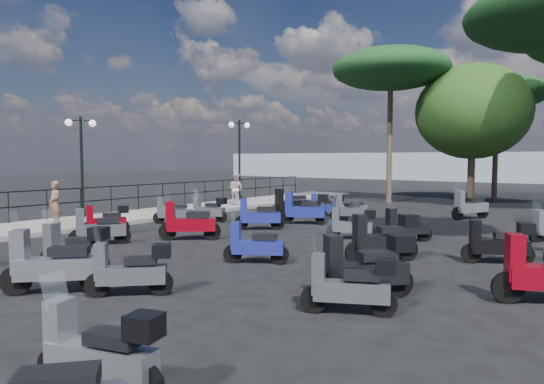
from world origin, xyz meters
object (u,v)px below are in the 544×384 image
Objects in this scene: lamp_post_2 at (239,155)px; lamp_post_1 at (82,160)px; scooter_13 at (254,245)px; scooter_27 at (499,243)px; scooter_5 at (291,204)px; pine_2 at (391,70)px; pedestrian_far at (236,189)px; scooter_9 at (347,210)px; scooter_10 at (326,207)px; scooter_8 at (188,223)px; scooter_4 at (173,212)px; scooter_3 at (209,210)px; scooter_15 at (305,209)px; scooter_20 at (352,225)px; scooter_26 at (383,239)px; scooter_24 at (350,286)px; scooter_19 at (365,268)px; scooter_6 at (53,266)px; woman at (55,203)px; scooter_21 at (406,227)px; scooter_2 at (106,221)px; broadleaf_tree at (473,112)px; scooter_22 at (470,206)px; scooter_7 at (98,229)px; scooter_23 at (99,353)px; pine_0 at (497,94)px; scooter_18 at (130,271)px; scooter_16 at (351,208)px; scooter_14 at (258,216)px.

lamp_post_1 is at bearing -70.34° from lamp_post_2.
scooter_13 is 0.93× the size of scooter_27.
scooter_5 is 10.49m from pine_2.
pedestrian_far reaches higher than scooter_9.
scooter_8 is at bearing 146.61° from scooter_10.
scooter_9 is (4.74, 4.45, -0.01)m from scooter_4.
scooter_3 reaches higher than scooter_13.
scooter_10 is at bearing 166.10° from pedestrian_far.
scooter_15 is (7.49, -5.17, -2.04)m from lamp_post_2.
lamp_post_1 is at bearing 81.39° from scooter_20.
scooter_15 is 1.17× the size of scooter_26.
scooter_27 is (1.04, 5.21, 0.03)m from scooter_24.
scooter_10 reaches higher than scooter_4.
scooter_19 is at bearing 8.40° from lamp_post_1.
scooter_15 is (-1.31, 10.26, 0.04)m from scooter_6.
woman is 11.25m from scooter_21.
pine_2 is at bearing -17.01° from scooter_15.
scooter_13 is (10.11, -11.38, -2.17)m from lamp_post_2.
scooter_2 is at bearing 127.66° from scooter_10.
scooter_21 reaches higher than scooter_9.
scooter_15 is at bearing 50.65° from lamp_post_1.
broadleaf_tree is at bearing -139.14° from pedestrian_far.
pedestrian_far is 0.93× the size of scooter_22.
scooter_15 is 0.21× the size of pine_2.
scooter_4 is 14.53m from pine_2.
scooter_19 is at bearing -171.26° from scooter_20.
scooter_8 reaches higher than scooter_26.
scooter_7 is (5.19, -2.80, -1.88)m from lamp_post_1.
lamp_post_1 is at bearing 67.85° from scooter_22.
pine_0 reaches higher than scooter_23.
scooter_18 is 0.93× the size of scooter_21.
pine_0 reaches higher than scooter_8.
scooter_7 is at bearing 18.23° from scooter_18.
scooter_4 is at bearing -59.39° from scooter_2.
woman reaches higher than scooter_24.
scooter_4 is at bearing 64.86° from woman.
scooter_6 reaches higher than scooter_16.
scooter_20 is at bearing -71.88° from pine_2.
scooter_24 is (6.56, -6.09, -0.02)m from scooter_14.
scooter_16 is 0.20× the size of pine_0.
scooter_23 is (8.96, -6.25, 0.01)m from scooter_2.
scooter_19 is at bearing 134.94° from pedestrian_far.
scooter_7 reaches higher than scooter_27.
scooter_10 is 5.59m from scooter_22.
scooter_5 is (5.76, 5.77, -1.81)m from lamp_post_1.
scooter_27 is at bearing -169.01° from scooter_21.
scooter_9 reaches higher than scooter_24.
scooter_22 reaches higher than scooter_23.
lamp_post_2 is 21.43m from scooter_23.
scooter_24 is at bearing -154.90° from scooter_7.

